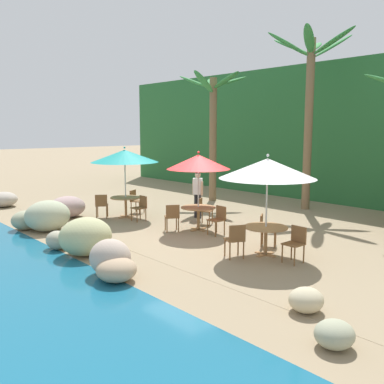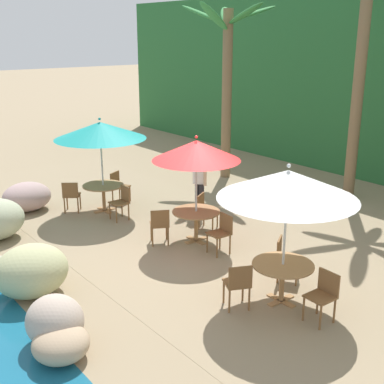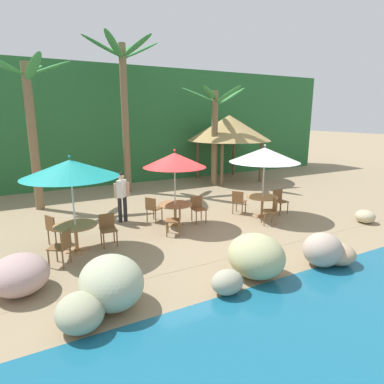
% 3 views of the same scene
% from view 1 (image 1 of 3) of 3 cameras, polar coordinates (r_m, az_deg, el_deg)
% --- Properties ---
extents(ground_plane, '(120.00, 120.00, 0.00)m').
position_cam_1_polar(ground_plane, '(13.21, 0.35, -5.44)').
color(ground_plane, '#937F60').
extents(terrace_deck, '(18.00, 5.20, 0.01)m').
position_cam_1_polar(terrace_deck, '(13.21, 0.35, -5.43)').
color(terrace_deck, '#937F60').
rests_on(terrace_deck, ground).
extents(foliage_backdrop, '(28.00, 2.40, 6.00)m').
position_cam_1_polar(foliage_backdrop, '(20.02, 19.98, 7.45)').
color(foliage_backdrop, '#286633').
rests_on(foliage_backdrop, ground).
extents(rock_seawall, '(15.85, 3.25, 0.97)m').
position_cam_1_polar(rock_seawall, '(13.09, -16.65, -4.16)').
color(rock_seawall, '#AEB492').
rests_on(rock_seawall, ground).
extents(umbrella_teal, '(2.40, 2.40, 2.55)m').
position_cam_1_polar(umbrella_teal, '(15.34, -9.01, 4.78)').
color(umbrella_teal, silver).
rests_on(umbrella_teal, ground).
extents(dining_table_teal, '(1.10, 1.10, 0.74)m').
position_cam_1_polar(dining_table_teal, '(15.52, -8.87, -1.14)').
color(dining_table_teal, '#A37547').
rests_on(dining_table_teal, ground).
extents(chair_teal_seaward, '(0.44, 0.44, 0.87)m').
position_cam_1_polar(chair_teal_seaward, '(14.87, -6.89, -1.92)').
color(chair_teal_seaward, brown).
rests_on(chair_teal_seaward, ground).
extents(chair_teal_inland, '(0.57, 0.56, 0.87)m').
position_cam_1_polar(chair_teal_inland, '(16.30, -7.59, -1.02)').
color(chair_teal_inland, brown).
rests_on(chair_teal_inland, ground).
extents(chair_teal_left, '(0.59, 0.59, 0.87)m').
position_cam_1_polar(chair_teal_left, '(15.52, -12.02, -1.61)').
color(chair_teal_left, brown).
rests_on(chair_teal_left, ground).
extents(umbrella_red, '(1.98, 1.98, 2.50)m').
position_cam_1_polar(umbrella_red, '(13.21, 0.87, 4.05)').
color(umbrella_red, silver).
rests_on(umbrella_red, ground).
extents(dining_table_red, '(1.10, 1.10, 0.74)m').
position_cam_1_polar(dining_table_red, '(13.41, 0.85, -2.55)').
color(dining_table_red, '#A37547').
rests_on(dining_table_red, ground).
extents(chair_red_seaward, '(0.45, 0.45, 0.87)m').
position_cam_1_polar(chair_red_seaward, '(12.85, 3.55, -3.51)').
color(chair_red_seaward, brown).
rests_on(chair_red_seaward, ground).
extents(chair_red_inland, '(0.58, 0.58, 0.87)m').
position_cam_1_polar(chair_red_inland, '(14.26, 1.51, -2.31)').
color(chair_red_inland, brown).
rests_on(chair_red_inland, ground).
extents(chair_red_left, '(0.58, 0.58, 0.87)m').
position_cam_1_polar(chair_red_left, '(13.18, -2.67, -3.20)').
color(chair_red_left, brown).
rests_on(chair_red_left, ground).
extents(umbrella_white, '(2.41, 2.41, 2.57)m').
position_cam_1_polar(umbrella_white, '(10.66, 10.07, 3.12)').
color(umbrella_white, silver).
rests_on(umbrella_white, ground).
extents(dining_table_white, '(1.10, 1.10, 0.74)m').
position_cam_1_polar(dining_table_white, '(10.92, 9.86, -5.22)').
color(dining_table_white, '#A37547').
rests_on(dining_table_white, ground).
extents(chair_white_seaward, '(0.43, 0.44, 0.87)m').
position_cam_1_polar(chair_white_seaward, '(10.51, 13.73, -6.46)').
color(chair_white_seaward, brown).
rests_on(chair_white_seaward, ground).
extents(chair_white_inland, '(0.59, 0.58, 0.87)m').
position_cam_1_polar(chair_white_inland, '(11.78, 9.81, -4.73)').
color(chair_white_inland, brown).
rests_on(chair_white_inland, ground).
extents(chair_white_left, '(0.57, 0.57, 0.87)m').
position_cam_1_polar(chair_white_left, '(10.53, 5.86, -6.22)').
color(chair_white_left, brown).
rests_on(chair_white_left, ground).
extents(palm_tree_nearest, '(3.01, 3.04, 5.55)m').
position_cam_1_polar(palm_tree_nearest, '(18.83, 2.85, 9.87)').
color(palm_tree_nearest, brown).
rests_on(palm_tree_nearest, ground).
extents(palm_tree_second, '(3.49, 3.34, 6.82)m').
position_cam_1_polar(palm_tree_second, '(17.43, 15.50, 12.68)').
color(palm_tree_second, brown).
rests_on(palm_tree_second, ground).
extents(waiter_in_white, '(0.52, 0.38, 1.70)m').
position_cam_1_polar(waiter_in_white, '(15.17, 0.77, 0.16)').
color(waiter_in_white, '#232328').
rests_on(waiter_in_white, ground).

